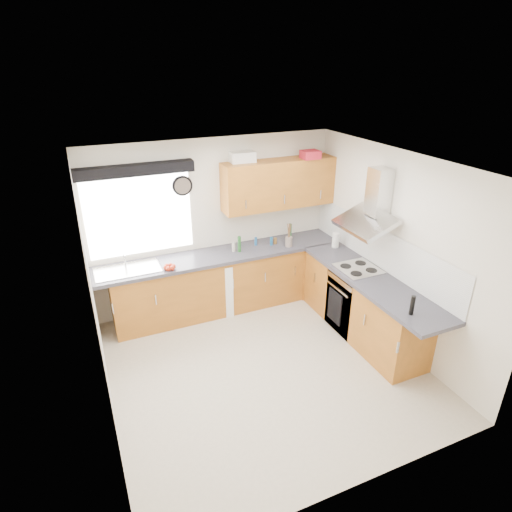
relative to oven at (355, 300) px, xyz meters
name	(u,v)px	position (x,y,z in m)	size (l,w,h in m)	color
ground_plane	(265,366)	(-1.50, -0.30, -0.42)	(3.60, 3.60, 0.00)	beige
ceiling	(267,165)	(-1.50, -0.30, 2.08)	(3.60, 3.60, 0.02)	white
wall_back	(215,225)	(-1.50, 1.50, 0.82)	(3.60, 0.02, 2.50)	silver
wall_front	(364,378)	(-1.50, -2.10, 0.82)	(3.60, 0.02, 2.50)	silver
wall_left	(96,312)	(-3.30, -0.30, 0.82)	(0.02, 3.60, 2.50)	silver
wall_right	(395,251)	(0.30, -0.30, 0.82)	(0.02, 3.60, 2.50)	silver
window	(140,215)	(-2.55, 1.49, 1.12)	(1.40, 0.02, 1.10)	white
window_blind	(135,170)	(-2.55, 1.40, 1.76)	(1.50, 0.18, 0.14)	black
splashback	(378,247)	(0.29, 0.00, 0.75)	(0.01, 3.00, 0.54)	white
base_cab_back	(217,284)	(-1.60, 1.21, 0.01)	(3.00, 0.58, 0.86)	#93541A
base_cab_corner	(311,265)	(0.00, 1.20, 0.01)	(0.60, 0.60, 0.86)	#93541A
base_cab_right	(362,305)	(0.01, -0.15, 0.01)	(0.58, 2.10, 0.86)	#93541A
worktop_back	(222,255)	(-1.50, 1.20, 0.46)	(3.60, 0.62, 0.05)	#33323A
worktop_right	(372,281)	(0.00, -0.30, 0.46)	(0.62, 2.42, 0.05)	#33323A
sink	(127,267)	(-2.83, 1.20, 0.52)	(0.84, 0.46, 0.10)	silver
oven	(355,300)	(0.00, 0.00, 0.00)	(0.56, 0.58, 0.85)	black
hob_plate	(358,269)	(0.00, 0.00, 0.49)	(0.52, 0.52, 0.01)	silver
extractor_hood	(372,207)	(0.10, 0.00, 1.34)	(0.52, 0.78, 0.66)	silver
upper_cabinets	(279,184)	(-0.55, 1.32, 1.38)	(1.70, 0.35, 0.70)	#93541A
washing_machine	(213,286)	(-1.65, 1.22, -0.02)	(0.55, 0.53, 0.81)	white
wall_clock	(183,186)	(-1.94, 1.46, 1.46)	(0.28, 0.28, 0.04)	black
casserole	(242,157)	(-1.09, 1.42, 1.80)	(0.35, 0.25, 0.14)	white
storage_box	(310,155)	(-0.11, 1.22, 1.78)	(0.25, 0.21, 0.12)	red
utensil_pot	(289,242)	(-0.50, 1.05, 0.56)	(0.11, 0.11, 0.15)	#7C695F
kitchen_roll	(336,240)	(0.12, 0.75, 0.60)	(0.10, 0.10, 0.22)	white
tomato_cluster	(169,267)	(-2.31, 1.00, 0.52)	(0.15, 0.15, 0.07)	red
jar_0	(234,247)	(-1.32, 1.21, 0.55)	(0.05, 0.05, 0.14)	#A99F90
jar_1	(256,241)	(-0.93, 1.28, 0.55)	(0.04, 0.04, 0.12)	#1D548E
jar_2	(239,244)	(-1.25, 1.16, 0.60)	(0.05, 0.05, 0.24)	#1F5720
jar_3	(290,232)	(-0.37, 1.27, 0.61)	(0.05, 0.05, 0.26)	#1D5225
jar_4	(275,241)	(-0.65, 1.21, 0.53)	(0.05, 0.05, 0.09)	brown
jar_5	(271,241)	(-0.72, 1.19, 0.55)	(0.04, 0.04, 0.13)	navy
bottle_0	(412,305)	(-0.13, -1.15, 0.60)	(0.05, 0.05, 0.23)	black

